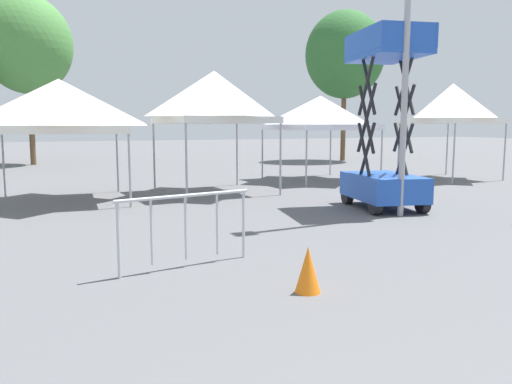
% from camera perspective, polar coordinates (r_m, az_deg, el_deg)
% --- Properties ---
extents(canopy_tent_behind_center, '(3.54, 3.54, 3.26)m').
position_cam_1_polar(canopy_tent_behind_center, '(14.66, -21.05, 8.91)').
color(canopy_tent_behind_center, '#9E9EA3').
rests_on(canopy_tent_behind_center, ground).
extents(canopy_tent_far_right, '(3.25, 3.25, 3.67)m').
position_cam_1_polar(canopy_tent_far_right, '(15.66, -4.68, 10.46)').
color(canopy_tent_far_right, '#9E9EA3').
rests_on(canopy_tent_far_right, ground).
extents(canopy_tent_center, '(3.48, 3.48, 3.13)m').
position_cam_1_polar(canopy_tent_center, '(19.28, 7.19, 8.73)').
color(canopy_tent_center, '#9E9EA3').
rests_on(canopy_tent_center, ground).
extents(canopy_tent_far_left, '(3.00, 3.00, 3.62)m').
position_cam_1_polar(canopy_tent_far_left, '(21.00, 21.03, 9.17)').
color(canopy_tent_far_left, '#9E9EA3').
rests_on(canopy_tent_far_left, ground).
extents(scissor_lift, '(1.88, 2.55, 4.30)m').
position_cam_1_polar(scissor_lift, '(12.99, 14.08, 3.83)').
color(scissor_lift, black).
rests_on(scissor_lift, ground).
extents(tree_behind_tents_right, '(4.51, 4.51, 8.54)m').
position_cam_1_polar(tree_behind_tents_right, '(30.71, 9.86, 14.81)').
color(tree_behind_tents_right, brown).
rests_on(tree_behind_tents_right, ground).
extents(tree_behind_tents_center, '(4.50, 4.50, 8.60)m').
position_cam_1_polar(tree_behind_tents_center, '(29.51, -24.15, 14.71)').
color(tree_behind_tents_center, brown).
rests_on(tree_behind_tents_center, ground).
extents(crowd_barrier_by_lift, '(2.08, 0.42, 1.08)m').
position_cam_1_polar(crowd_barrier_by_lift, '(7.44, -7.87, -2.68)').
color(crowd_barrier_by_lift, '#B7BABF').
rests_on(crowd_barrier_by_lift, ground).
extents(traffic_cone_lot_center, '(0.32, 0.32, 0.58)m').
position_cam_1_polar(traffic_cone_lot_center, '(6.39, 5.80, -8.59)').
color(traffic_cone_lot_center, orange).
rests_on(traffic_cone_lot_center, ground).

